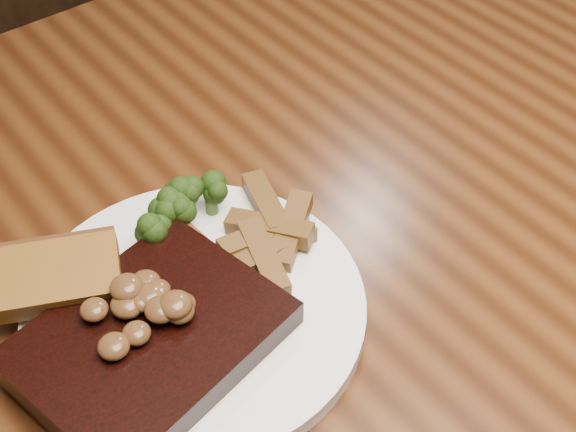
# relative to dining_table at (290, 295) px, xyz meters

# --- Properties ---
(dining_table) EXTENTS (1.60, 0.90, 0.75)m
(dining_table) POSITION_rel_dining_table_xyz_m (0.00, 0.00, 0.00)
(dining_table) COLOR #47240E
(dining_table) RESTS_ON ground
(plate) EXTENTS (0.30, 0.30, 0.01)m
(plate) POSITION_rel_dining_table_xyz_m (-0.12, -0.03, 0.10)
(plate) COLOR white
(plate) RESTS_ON dining_table
(steak) EXTENTS (0.21, 0.18, 0.03)m
(steak) POSITION_rel_dining_table_xyz_m (-0.17, -0.04, 0.12)
(steak) COLOR black
(steak) RESTS_ON plate
(steak_bone) EXTENTS (0.15, 0.05, 0.02)m
(steak_bone) POSITION_rel_dining_table_xyz_m (-0.17, -0.11, 0.11)
(steak_bone) COLOR #BCAD91
(steak_bone) RESTS_ON plate
(mushroom_pile) EXTENTS (0.07, 0.07, 0.03)m
(mushroom_pile) POSITION_rel_dining_table_xyz_m (-0.17, -0.04, 0.15)
(mushroom_pile) COLOR #503619
(mushroom_pile) RESTS_ON steak
(garlic_bread) EXTENTS (0.12, 0.09, 0.02)m
(garlic_bread) POSITION_rel_dining_table_xyz_m (-0.20, 0.04, 0.12)
(garlic_bread) COLOR brown
(garlic_bread) RESTS_ON plate
(potato_wedges) EXTENTS (0.10, 0.10, 0.02)m
(potato_wedges) POSITION_rel_dining_table_xyz_m (-0.05, -0.01, 0.12)
(potato_wedges) COLOR brown
(potato_wedges) RESTS_ON plate
(broccoli_cluster) EXTENTS (0.06, 0.06, 0.04)m
(broccoli_cluster) POSITION_rel_dining_table_xyz_m (-0.08, 0.05, 0.12)
(broccoli_cluster) COLOR #253B0D
(broccoli_cluster) RESTS_ON plate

